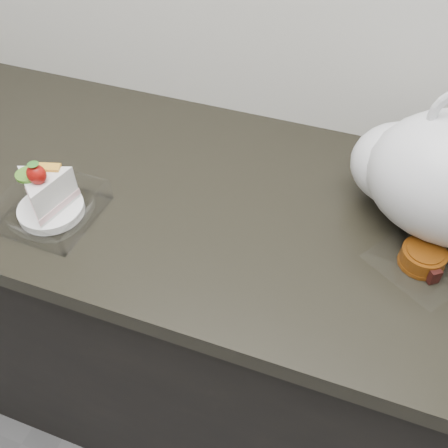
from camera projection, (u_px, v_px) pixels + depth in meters
The scene contains 4 objects.
counter at pixel (230, 324), 1.32m from camera, with size 2.04×0.64×0.90m.
cake_tray at pixel (48, 201), 0.95m from camera, with size 0.18×0.18×0.14m.
mooncake_wrap at pixel (423, 259), 0.88m from camera, with size 0.21×0.21×0.04m.
plastic_bag at pixel (448, 175), 0.88m from camera, with size 0.39×0.31×0.29m.
Camera 1 is at (0.24, 0.99, 1.58)m, focal length 40.00 mm.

